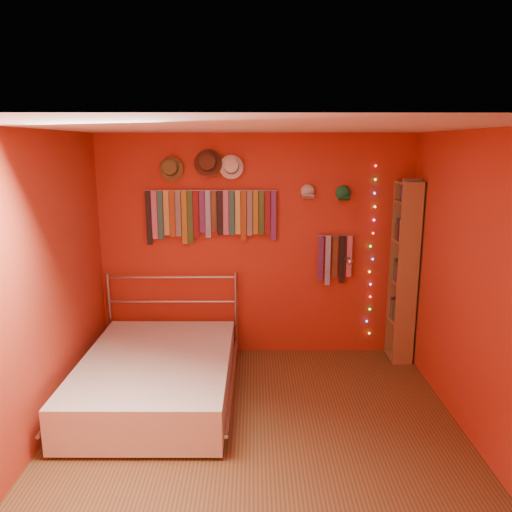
{
  "coord_description": "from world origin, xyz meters",
  "views": [
    {
      "loc": [
        -0.03,
        -3.74,
        2.38
      ],
      "look_at": [
        -0.01,
        0.9,
        1.34
      ],
      "focal_mm": 35.0,
      "sensor_mm": 36.0,
      "label": 1
    }
  ],
  "objects_px": {
    "bookshelf": "(408,271)",
    "tie_rack": "(210,213)",
    "bed": "(157,376)",
    "reading_lamp": "(350,261)"
  },
  "relations": [
    {
      "from": "tie_rack",
      "to": "reading_lamp",
      "type": "xyz_separation_m",
      "value": [
        1.52,
        -0.16,
        -0.5
      ]
    },
    {
      "from": "bookshelf",
      "to": "reading_lamp",
      "type": "bearing_deg",
      "value": -179.18
    },
    {
      "from": "tie_rack",
      "to": "bookshelf",
      "type": "relative_size",
      "value": 0.72
    },
    {
      "from": "bed",
      "to": "reading_lamp",
      "type": "bearing_deg",
      "value": 24.84
    },
    {
      "from": "reading_lamp",
      "to": "bookshelf",
      "type": "xyz_separation_m",
      "value": [
        0.64,
        0.01,
        -0.12
      ]
    },
    {
      "from": "bookshelf",
      "to": "tie_rack",
      "type": "bearing_deg",
      "value": 175.9
    },
    {
      "from": "bookshelf",
      "to": "bed",
      "type": "distance_m",
      "value": 2.87
    },
    {
      "from": "bed",
      "to": "tie_rack",
      "type": "bearing_deg",
      "value": 67.77
    },
    {
      "from": "reading_lamp",
      "to": "bookshelf",
      "type": "bearing_deg",
      "value": 0.82
    },
    {
      "from": "tie_rack",
      "to": "reading_lamp",
      "type": "height_order",
      "value": "tie_rack"
    }
  ]
}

